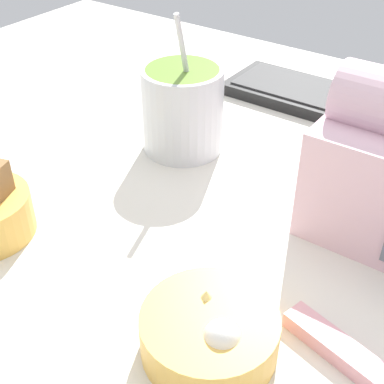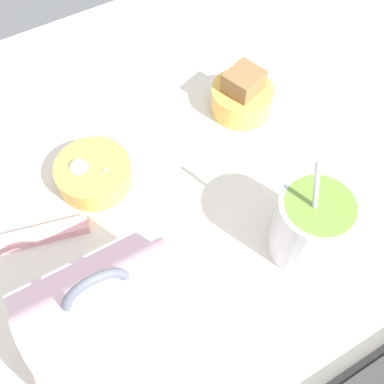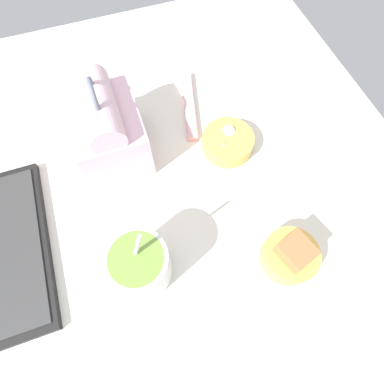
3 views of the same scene
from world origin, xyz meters
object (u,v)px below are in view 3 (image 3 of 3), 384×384
object	(u,v)px
soup_cup	(141,265)
bento_bowl_sandwich	(290,255)
bento_bowl_snacks	(227,142)
chopstick_case	(189,105)
lunch_bag	(108,129)
keyboard	(17,247)

from	to	relation	value
soup_cup	bento_bowl_sandwich	distance (cm)	28.45
soup_cup	bento_bowl_sandwich	xyz separation A→B (cm)	(-6.95, -27.44, -2.85)
bento_bowl_snacks	chopstick_case	distance (cm)	15.40
lunch_bag	keyboard	bearing A→B (deg)	124.73
keyboard	lunch_bag	world-z (taller)	lunch_bag
keyboard	bento_bowl_sandwich	bearing A→B (deg)	-111.47
lunch_bag	bento_bowl_snacks	bearing A→B (deg)	-107.58
chopstick_case	keyboard	bearing A→B (deg)	117.66
lunch_bag	bento_bowl_sandwich	distance (cm)	45.56
bento_bowl_snacks	soup_cup	bearing A→B (deg)	129.91
soup_cup	bento_bowl_snacks	distance (cm)	34.34
lunch_bag	bento_bowl_snacks	world-z (taller)	lunch_bag
keyboard	chopstick_case	size ratio (longest dim) A/B	1.71
lunch_bag	chopstick_case	xyz separation A→B (cm)	(6.72, -20.68, -7.33)
soup_cup	chopstick_case	size ratio (longest dim) A/B	0.91
lunch_bag	bento_bowl_snacks	distance (cm)	27.02
lunch_bag	bento_bowl_sandwich	size ratio (longest dim) A/B	2.00
bento_bowl_sandwich	bento_bowl_snacks	size ratio (longest dim) A/B	0.90
lunch_bag	soup_cup	xyz separation A→B (cm)	(-29.86, 1.06, -2.13)
lunch_bag	bento_bowl_sandwich	bearing A→B (deg)	-144.37
bento_bowl_sandwich	chopstick_case	xyz separation A→B (cm)	(43.53, 5.71, -2.35)
bento_bowl_sandwich	bento_bowl_snacks	world-z (taller)	bento_bowl_sandwich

